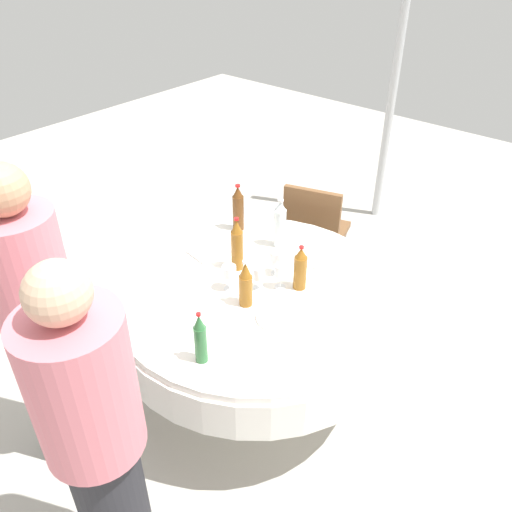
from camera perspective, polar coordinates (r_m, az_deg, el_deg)
The scene contains 20 objects.
ground_plane at distance 3.29m, azimuth -0.00°, elevation -13.78°, with size 10.00×10.00×0.00m, color #B7B2A8.
dining_table at distance 2.88m, azimuth -0.00°, elevation -5.80°, with size 1.54×1.54×0.74m.
bottle_amber_east at distance 2.61m, azimuth -1.14°, elevation -3.13°, with size 0.07×0.07×0.27m.
bottle_brown_far at distance 3.23m, azimuth -1.96°, elevation 5.16°, with size 0.07×0.07×0.31m.
bottle_clear_mid at distance 3.06m, azimuth 2.63°, elevation 3.48°, with size 0.07×0.07×0.31m.
bottle_green_south at distance 2.32m, azimuth -6.08°, elevation -8.98°, with size 0.06×0.06×0.27m.
bottle_amber_rear at distance 2.73m, azimuth 4.85°, elevation -1.39°, with size 0.07×0.07×0.26m.
bottle_amber_left at distance 2.86m, azimuth -2.08°, elevation 1.17°, with size 0.07×0.07×0.32m.
wine_glass_south at distance 2.84m, azimuth 2.23°, elevation -0.18°, with size 0.08×0.08×0.15m.
wine_glass_rear at distance 2.74m, azimuth 2.69°, elevation -1.75°, with size 0.06×0.06×0.14m.
wine_glass_left at distance 2.73m, azimuth 0.32°, elevation -2.01°, with size 0.06×0.06×0.13m.
wine_glass_inner at distance 2.72m, azimuth -2.94°, elevation -1.76°, with size 0.07×0.07×0.15m.
plate_outer at distance 2.60m, azimuth 2.47°, elevation -6.64°, with size 0.22×0.22×0.02m.
plate_right at distance 3.00m, azimuth 7.77°, elevation -0.61°, with size 0.21×0.21×0.02m.
knife_far at distance 3.20m, azimuth 4.95°, elevation 1.84°, with size 0.18×0.02×0.01m, color silver.
folded_napkin at distance 3.07m, azimuth -5.47°, elevation 0.48°, with size 0.17×0.17×0.02m, color white.
person_east at distance 2.02m, azimuth -16.71°, elevation -19.45°, with size 0.34×0.34×1.65m.
person_far at distance 2.56m, azimuth -22.28°, elevation -6.99°, with size 0.34×0.34×1.65m.
chair_left at distance 3.75m, azimuth 6.40°, elevation 3.00°, with size 0.50×0.50×0.87m.
tent_pole_main at distance 4.64m, azimuth 14.86°, elevation 18.05°, with size 0.07×0.07×2.49m, color #B2B5B7.
Camera 1 is at (-1.43, 1.69, 2.44)m, focal length 36.69 mm.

